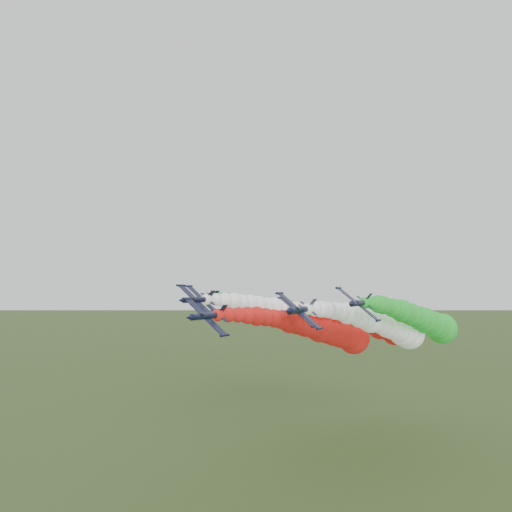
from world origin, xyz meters
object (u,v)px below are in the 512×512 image
at_px(jet_outer_left, 301,315).
at_px(jet_outer_right, 424,321).
at_px(jet_lead, 326,331).
at_px(jet_trail, 374,325).
at_px(jet_inner_left, 305,317).
at_px(jet_inner_right, 388,326).

relative_size(jet_outer_left, jet_outer_right, 1.00).
height_order(jet_outer_left, jet_outer_right, jet_outer_left).
xyz_separation_m(jet_lead, jet_trail, (5.50, 27.20, -0.02)).
height_order(jet_inner_left, jet_outer_right, jet_inner_left).
xyz_separation_m(jet_inner_right, jet_outer_left, (-29.72, 11.58, 1.70)).
relative_size(jet_lead, jet_outer_left, 1.00).
bearing_deg(jet_trail, jet_inner_left, -132.14).
relative_size(jet_inner_left, jet_trail, 1.00).
height_order(jet_lead, jet_outer_left, jet_outer_left).
xyz_separation_m(jet_inner_right, jet_trail, (-8.30, 17.54, -1.02)).
xyz_separation_m(jet_outer_left, jet_outer_right, (37.35, -0.23, -0.69)).
bearing_deg(jet_outer_left, jet_inner_right, -21.28).
height_order(jet_inner_right, jet_outer_right, jet_outer_right).
distance_m(jet_lead, jet_inner_right, 16.88).
distance_m(jet_inner_left, jet_outer_right, 33.42).
distance_m(jet_inner_right, jet_outer_right, 13.71).
bearing_deg(jet_inner_right, jet_inner_left, 179.30).
xyz_separation_m(jet_inner_right, jet_outer_right, (7.63, 11.34, 1.01)).
bearing_deg(jet_lead, jet_outer_left, 126.85).
bearing_deg(jet_trail, jet_lead, -101.42).
xyz_separation_m(jet_outer_left, jet_trail, (21.42, 5.96, -2.72)).
bearing_deg(jet_lead, jet_inner_right, 35.01).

